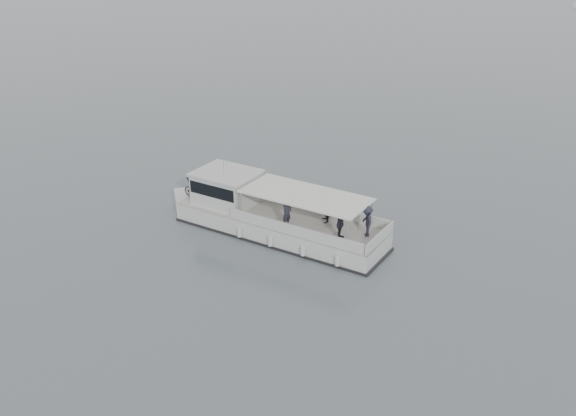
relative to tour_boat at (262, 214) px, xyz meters
The scene contains 2 objects.
ground 2.26m from the tour_boat, 91.38° to the left, with size 1400.00×1400.00×0.00m, color #50595E.
tour_boat is the anchor object (origin of this frame).
Camera 1 is at (18.86, -24.16, 14.53)m, focal length 40.00 mm.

